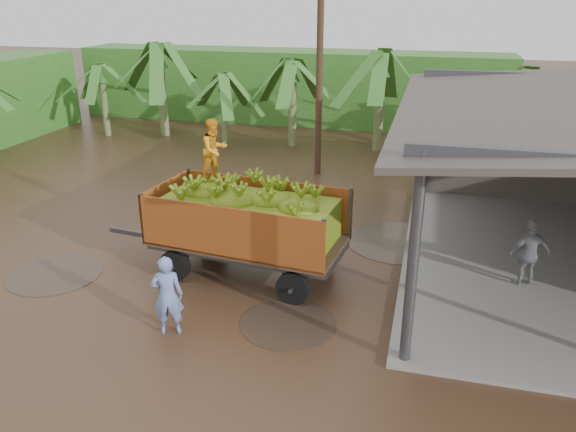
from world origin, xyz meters
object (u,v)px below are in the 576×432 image
object	(u,v)px
banana_trailer	(247,221)
utility_pole	(320,52)
man_grey	(529,254)
man_blue	(167,296)

from	to	relation	value
banana_trailer	utility_pole	size ratio (longest dim) A/B	0.72
man_grey	banana_trailer	bearing A→B (deg)	-12.95
banana_trailer	man_grey	size ratio (longest dim) A/B	3.77
man_blue	man_grey	xyz separation A→B (m)	(7.05, 3.78, -0.00)
man_blue	man_grey	bearing A→B (deg)	-172.50
banana_trailer	man_blue	distance (m)	2.97
man_blue	utility_pole	world-z (taller)	utility_pole
banana_trailer	man_blue	xyz separation A→B (m)	(-0.70, -2.84, -0.51)
man_blue	man_grey	size ratio (longest dim) A/B	1.00
banana_trailer	man_blue	world-z (taller)	banana_trailer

